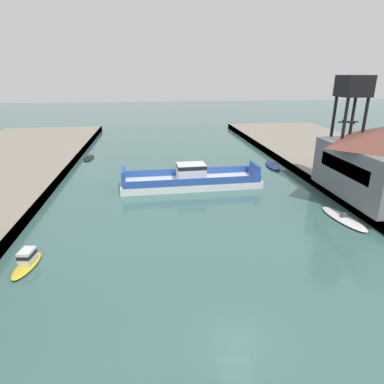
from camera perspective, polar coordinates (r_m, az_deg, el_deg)
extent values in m
plane|color=#3D6660|center=(24.72, 7.75, -24.08)|extent=(400.00, 400.00, 0.00)
cube|color=#423D38|center=(43.31, -27.14, -4.76)|extent=(0.30, 140.00, 1.32)
cube|color=#423D38|center=(47.98, 25.69, -2.23)|extent=(0.30, 140.00, 1.32)
cube|color=silver|center=(52.61, -0.15, 1.53)|extent=(22.14, 6.65, 1.10)
cube|color=#284CA3|center=(54.98, -0.63, 3.55)|extent=(21.05, 0.90, 1.10)
cube|color=#284CA3|center=(49.59, 0.37, 1.72)|extent=(21.05, 0.90, 1.10)
cube|color=silver|center=(52.06, -0.16, 3.47)|extent=(4.50, 3.37, 2.61)
cube|color=black|center=(51.80, -0.16, 4.49)|extent=(4.55, 3.41, 0.60)
cube|color=#284CA3|center=(54.70, 10.76, 3.71)|extent=(0.65, 4.10, 2.20)
cube|color=#284CA3|center=(51.57, -11.73, 2.65)|extent=(0.65, 4.10, 2.20)
ellipsoid|color=black|center=(73.30, -17.35, 5.61)|extent=(2.05, 5.82, 0.36)
cube|color=#4C4C51|center=(73.20, -17.39, 5.93)|extent=(0.66, 0.42, 0.50)
ellipsoid|color=white|center=(44.80, 24.67, -4.18)|extent=(3.24, 8.05, 0.46)
cube|color=#4C4C51|center=(44.62, 24.75, -3.61)|extent=(0.83, 0.50, 0.50)
ellipsoid|color=yellow|center=(35.03, -26.60, -11.24)|extent=(2.30, 5.01, 0.45)
cube|color=silver|center=(34.93, -26.54, -9.80)|extent=(1.36, 1.84, 1.18)
cube|color=black|center=(34.86, -26.58, -9.59)|extent=(1.40, 1.89, 0.35)
ellipsoid|color=navy|center=(65.82, 13.74, 4.49)|extent=(3.12, 7.26, 0.57)
cube|color=#4C4C51|center=(65.69, 13.78, 4.94)|extent=(0.84, 0.49, 0.50)
cube|color=black|center=(47.67, 24.64, 3.91)|extent=(0.08, 11.16, 1.87)
cylinder|color=black|center=(55.01, 22.79, 8.40)|extent=(0.44, 0.44, 12.57)
cylinder|color=black|center=(56.54, 25.45, 8.30)|extent=(0.44, 0.44, 12.57)
cylinder|color=black|center=(52.50, 24.36, 7.70)|extent=(0.44, 0.44, 12.57)
cylinder|color=black|center=(54.10, 27.08, 7.60)|extent=(0.44, 0.44, 12.57)
cube|color=black|center=(54.88, 24.64, 6.09)|extent=(2.98, 0.20, 0.20)
cube|color=black|center=(54.88, 24.64, 6.09)|extent=(0.20, 2.98, 0.20)
cube|color=black|center=(54.10, 25.35, 10.86)|extent=(2.98, 0.20, 0.20)
cube|color=black|center=(54.10, 25.35, 10.86)|extent=(0.20, 2.98, 0.20)
cube|color=black|center=(53.71, 26.15, 16.09)|extent=(3.87, 3.87, 2.93)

